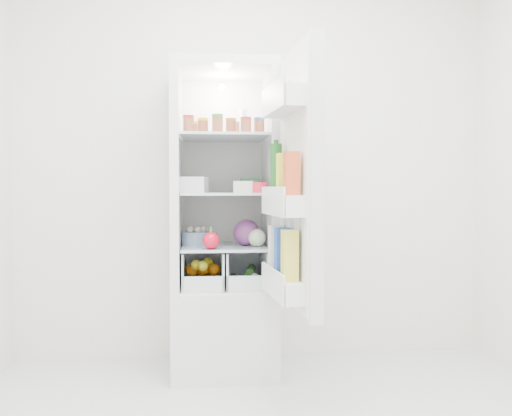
{
  "coord_description": "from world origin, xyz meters",
  "views": [
    {
      "loc": [
        -0.33,
        -2.15,
        1.08
      ],
      "look_at": [
        -0.03,
        0.95,
        0.97
      ],
      "focal_mm": 40.0,
      "sensor_mm": 36.0,
      "label": 1
    }
  ],
  "objects": [
    {
      "name": "tub_green",
      "position": [
        -0.04,
        1.29,
        1.1
      ],
      "size": [
        0.11,
        0.15,
        0.08
      ],
      "primitive_type": "cube",
      "rotation": [
        0.0,
        0.0,
        0.05
      ],
      "color": "#3C844E",
      "rests_on": "shelf_mid"
    },
    {
      "name": "red_cabbage",
      "position": [
        -0.07,
        1.15,
        0.82
      ],
      "size": [
        0.15,
        0.15,
        0.15
      ],
      "primitive_type": "sphere",
      "color": "#591E56",
      "rests_on": "shelf_low"
    },
    {
      "name": "tub_white",
      "position": [
        -0.37,
        1.09,
        1.1
      ],
      "size": [
        0.16,
        0.16,
        0.09
      ],
      "primitive_type": "cube",
      "rotation": [
        0.0,
        0.0,
        -0.2
      ],
      "color": "silver",
      "rests_on": "shelf_mid"
    },
    {
      "name": "citrus_pile",
      "position": [
        -0.32,
        1.17,
        0.58
      ],
      "size": [
        0.2,
        0.31,
        0.16
      ],
      "color": "orange",
      "rests_on": "refrigerator"
    },
    {
      "name": "tub_cream",
      "position": [
        -0.09,
        1.06,
        1.09
      ],
      "size": [
        0.13,
        0.13,
        0.06
      ],
      "primitive_type": "cube",
      "rotation": [
        0.0,
        0.0,
        -0.2
      ],
      "color": "beige",
      "rests_on": "shelf_mid"
    },
    {
      "name": "room_walls",
      "position": [
        0.0,
        0.0,
        1.59
      ],
      "size": [
        3.02,
        3.02,
        2.61
      ],
      "color": "silver",
      "rests_on": "ground"
    },
    {
      "name": "crisper_right",
      "position": [
        -0.08,
        1.19,
        0.61
      ],
      "size": [
        0.23,
        0.46,
        0.22
      ],
      "primitive_type": null,
      "color": "silver",
      "rests_on": "refrigerator"
    },
    {
      "name": "condiment_jars",
      "position": [
        -0.21,
        1.13,
        1.43
      ],
      "size": [
        0.46,
        0.34,
        0.08
      ],
      "color": "#B21919",
      "rests_on": "shelf_top"
    },
    {
      "name": "shelf_low",
      "position": [
        -0.2,
        1.19,
        0.74
      ],
      "size": [
        0.49,
        0.53,
        0.01
      ],
      "primitive_type": "cube",
      "color": "silver",
      "rests_on": "refrigerator"
    },
    {
      "name": "salad_bag",
      "position": [
        -0.02,
        1.08,
        0.8
      ],
      "size": [
        0.1,
        0.1,
        0.1
      ],
      "primitive_type": "sphere",
      "color": "#ACC594",
      "rests_on": "shelf_low"
    },
    {
      "name": "veg_pile",
      "position": [
        -0.07,
        1.18,
        0.56
      ],
      "size": [
        0.16,
        0.3,
        0.1
      ],
      "color": "#1E4517",
      "rests_on": "refrigerator"
    },
    {
      "name": "squeeze_bottle",
      "position": [
        -0.08,
        1.27,
        1.47
      ],
      "size": [
        0.06,
        0.06,
        0.17
      ],
      "primitive_type": "cylinder",
      "rotation": [
        0.0,
        0.0,
        0.21
      ],
      "color": "white",
      "rests_on": "shelf_top"
    },
    {
      "name": "mushroom_bowl",
      "position": [
        -0.36,
        1.22,
        0.79
      ],
      "size": [
        0.17,
        0.17,
        0.08
      ],
      "primitive_type": "cylinder",
      "rotation": [
        0.0,
        0.0,
        0.02
      ],
      "color": "#7B9AB8",
      "rests_on": "shelf_low"
    },
    {
      "name": "shelf_mid",
      "position": [
        -0.2,
        1.19,
        1.05
      ],
      "size": [
        0.49,
        0.53,
        0.02
      ],
      "primitive_type": "cube",
      "color": "silver",
      "rests_on": "refrigerator"
    },
    {
      "name": "refrigerator",
      "position": [
        -0.2,
        1.25,
        0.67
      ],
      "size": [
        0.6,
        0.6,
        1.8
      ],
      "color": "silver",
      "rests_on": "ground"
    },
    {
      "name": "tin_red",
      "position": [
        -0.01,
        0.99,
        1.09
      ],
      "size": [
        0.11,
        0.11,
        0.06
      ],
      "primitive_type": "cylinder",
      "rotation": [
        0.0,
        0.0,
        0.34
      ],
      "color": "red",
      "rests_on": "shelf_mid"
    },
    {
      "name": "fridge_door",
      "position": [
        0.13,
        0.61,
        1.09
      ],
      "size": [
        0.22,
        0.6,
        1.3
      ],
      "rotation": [
        0.0,
        0.0,
        1.66
      ],
      "color": "silver",
      "rests_on": "refrigerator"
    },
    {
      "name": "crisper_left",
      "position": [
        -0.32,
        1.19,
        0.61
      ],
      "size": [
        0.23,
        0.46,
        0.22
      ],
      "primitive_type": null,
      "color": "silver",
      "rests_on": "refrigerator"
    },
    {
      "name": "bell_pepper",
      "position": [
        -0.28,
        0.98,
        0.79
      ],
      "size": [
        0.09,
        0.09,
        0.09
      ],
      "primitive_type": "sphere",
      "color": "red",
      "rests_on": "shelf_low"
    },
    {
      "name": "shelf_top",
      "position": [
        -0.2,
        1.19,
        1.38
      ],
      "size": [
        0.49,
        0.53,
        0.02
      ],
      "primitive_type": "cube",
      "color": "silver",
      "rests_on": "refrigerator"
    }
  ]
}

